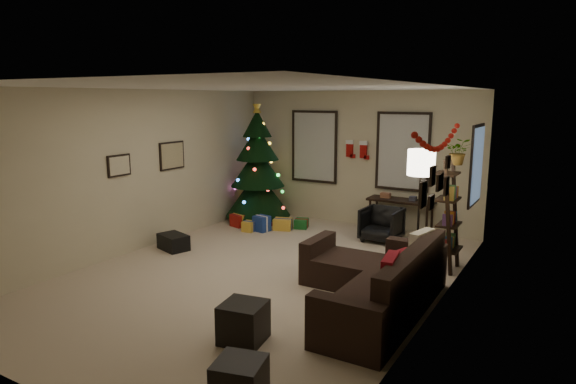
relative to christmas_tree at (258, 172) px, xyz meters
The scene contains 29 objects.
floor 3.44m from the christmas_tree, 55.26° to the right, with size 7.00×7.00×0.00m, color #C7B197.
ceiling 3.67m from the christmas_tree, 55.26° to the right, with size 7.00×7.00×0.00m, color white.
wall_back 2.06m from the christmas_tree, 23.26° to the left, with size 5.00×5.00×0.00m, color beige.
wall_front 6.48m from the christmas_tree, 73.21° to the right, with size 5.00×5.00×0.00m, color beige.
wall_left 2.79m from the christmas_tree, 103.16° to the right, with size 7.00×7.00×0.00m, color beige.
wall_right 5.14m from the christmas_tree, 31.68° to the right, with size 7.00×7.00×0.00m, color beige.
window_back_left 1.30m from the christmas_tree, 40.08° to the left, with size 1.05×0.06×1.50m.
window_back_right 2.97m from the christmas_tree, 15.35° to the left, with size 1.05×0.06×1.50m.
window_right_wall 4.37m from the christmas_tree, ahead, with size 0.06×0.90×1.30m.
christmas_tree is the anchor object (origin of this frame).
presents 1.09m from the christmas_tree, 45.42° to the right, with size 1.50×1.01×0.30m.
sofa 4.78m from the christmas_tree, 37.77° to the right, with size 1.77×2.58×0.84m.
pillow_red_a 5.38m from the christmas_tree, 40.47° to the right, with size 0.12×0.46×0.46m, color maroon.
pillow_red_b 5.18m from the christmas_tree, 37.84° to the right, with size 0.11×0.40×0.40m, color maroon.
pillow_cream 4.68m from the christmas_tree, 28.86° to the right, with size 0.13×0.47×0.47m, color beige.
ottoman_near 5.37m from the christmas_tree, 57.75° to the right, with size 0.45×0.45×0.42m, color black.
ottoman_far 6.47m from the christmas_tree, 57.47° to the right, with size 0.41×0.41×0.38m, color black.
desk 2.99m from the christmas_tree, 10.22° to the left, with size 1.25×0.44×0.67m.
desk_chair 2.87m from the christmas_tree, ahead, with size 0.61×0.57×0.62m, color black.
bookshelf 4.32m from the christmas_tree, 14.69° to the right, with size 0.30×0.50×1.70m.
potted_plant 4.32m from the christmas_tree, 10.88° to the right, with size 0.47×0.41×0.52m, color #4C4C4C.
floor_lamp 4.14m from the christmas_tree, 21.76° to the right, with size 0.39×0.39×1.84m.
art_map 2.01m from the christmas_tree, 108.25° to the right, with size 0.04×0.60×0.50m.
art_abstract 3.15m from the christmas_tree, 101.29° to the right, with size 0.04×0.45×0.35m.
gallery 5.18m from the christmas_tree, 32.49° to the right, with size 0.03×1.25×0.54m.
garland 5.18m from the christmas_tree, 31.65° to the right, with size 0.08×1.90×0.30m, color #A5140C, non-canonical shape.
stocking_left 1.96m from the christmas_tree, 24.16° to the left, with size 0.20×0.05×0.36m.
stocking_right 2.23m from the christmas_tree, 18.59° to the left, with size 0.20×0.05×0.36m.
storage_bin 2.59m from the christmas_tree, 92.72° to the right, with size 0.53×0.35×0.27m, color black.
Camera 1 is at (3.89, -5.83, 2.56)m, focal length 31.22 mm.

